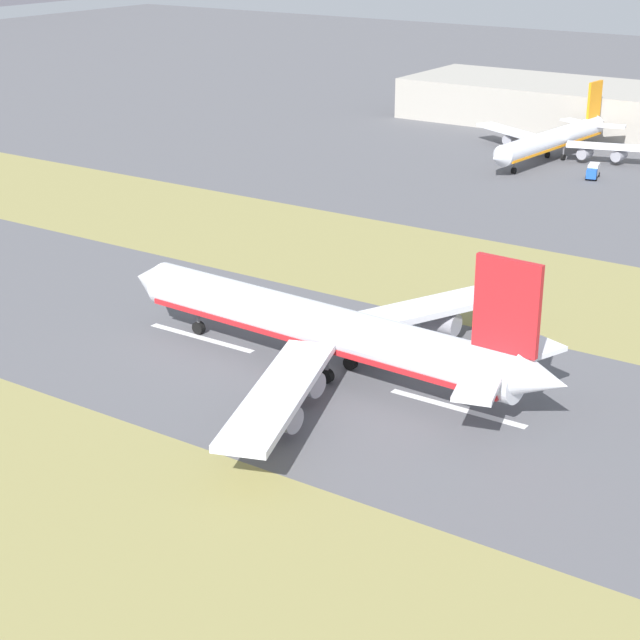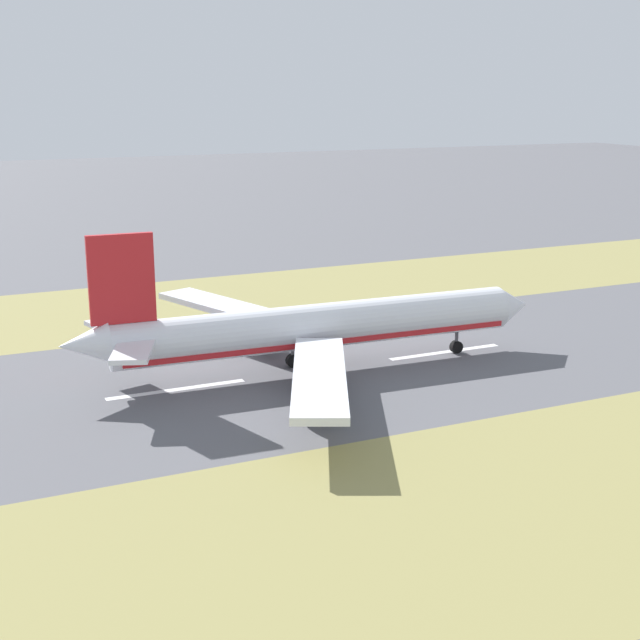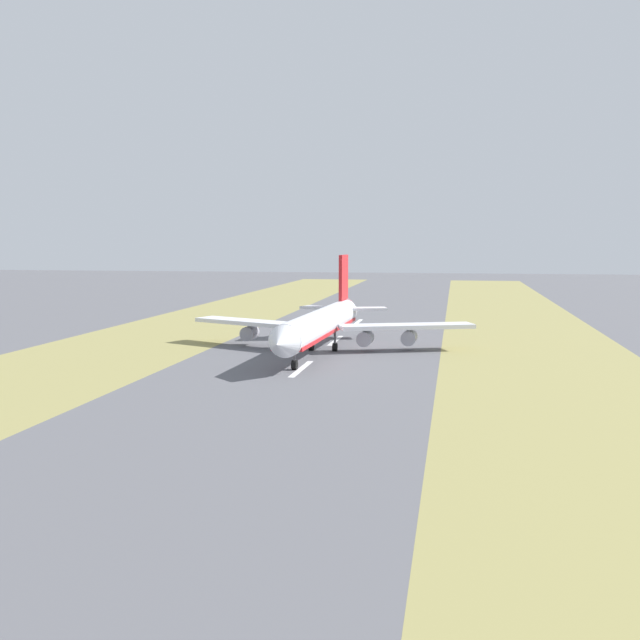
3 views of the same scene
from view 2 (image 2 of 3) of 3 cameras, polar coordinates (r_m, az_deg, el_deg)
The scene contains 6 objects.
ground_plane at distance 121.04m, azimuth -0.29°, elevation -3.23°, with size 800.00×800.00×0.00m, color #56565B.
grass_median_west at distance 161.64m, azimuth -6.88°, elevation 1.23°, with size 40.00×600.00×0.01m, color olive.
grass_median_east at distance 84.99m, azimuth 12.58°, elevation -11.61°, with size 40.00×600.00×0.01m, color olive.
centreline_dash_mid at distance 114.84m, azimuth -9.16°, elevation -4.41°, with size 1.20×18.00×0.01m, color silver.
centreline_dash_far at distance 130.51m, azimuth 7.99°, elevation -2.04°, with size 1.20×18.00×0.01m, color silver.
airplane_main_jet at distance 118.81m, azimuth -0.85°, elevation -0.54°, with size 64.08×67.17×20.20m.
Camera 2 is at (105.03, -47.44, 37.00)m, focal length 50.00 mm.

